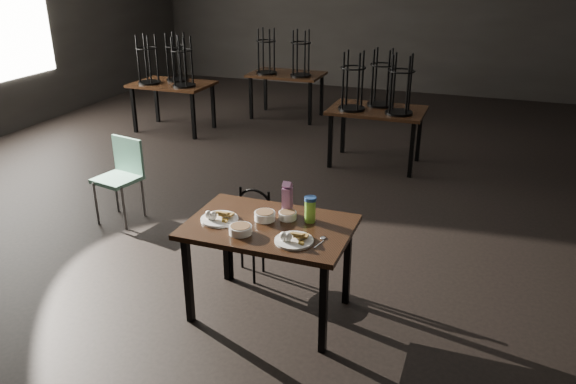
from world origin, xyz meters
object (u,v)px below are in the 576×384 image
at_px(main_table, 269,234).
at_px(water_bottle, 310,209).
at_px(juice_carton, 287,199).
at_px(bentwood_chair, 250,226).
at_px(school_chair, 122,172).

xyz_separation_m(main_table, water_bottle, (0.26, 0.15, 0.18)).
bearing_deg(juice_carton, bentwood_chair, 148.30).
bearing_deg(school_chair, bentwood_chair, -7.04).
bearing_deg(school_chair, water_bottle, -9.76).
xyz_separation_m(water_bottle, school_chair, (-2.32, 0.89, -0.33)).
bearing_deg(bentwood_chair, water_bottle, -23.54).
bearing_deg(water_bottle, juice_carton, 161.64).
bearing_deg(bentwood_chair, school_chair, 165.84).
distance_m(main_table, school_chair, 2.31).
distance_m(juice_carton, school_chair, 2.30).
xyz_separation_m(main_table, school_chair, (-2.05, 1.05, -0.15)).
relative_size(main_table, bentwood_chair, 1.59).
height_order(juice_carton, bentwood_chair, juice_carton).
height_order(main_table, bentwood_chair, bentwood_chair).
relative_size(water_bottle, school_chair, 0.23).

